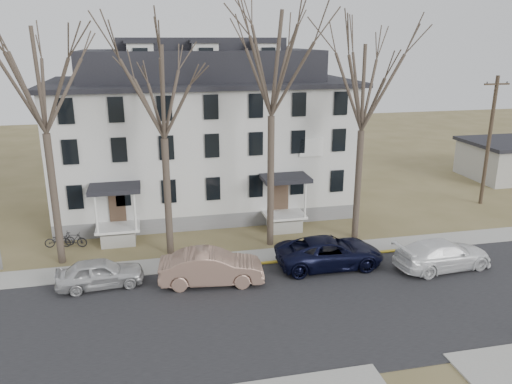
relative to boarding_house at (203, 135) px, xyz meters
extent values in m
plane|color=olive|center=(2.00, -17.95, -5.38)|extent=(120.00, 120.00, 0.00)
cube|color=#27272A|center=(2.00, -15.95, -5.38)|extent=(120.00, 10.00, 0.04)
cube|color=#A09F97|center=(2.00, -9.95, -5.38)|extent=(120.00, 2.00, 0.08)
cube|color=gold|center=(7.00, -10.85, -5.38)|extent=(14.00, 0.25, 0.06)
cube|color=slate|center=(0.00, 0.05, -4.88)|extent=(20.00, 10.00, 1.00)
cube|color=silver|center=(0.00, 0.05, -0.38)|extent=(20.00, 10.00, 8.00)
cube|color=black|center=(0.00, 0.05, 3.72)|extent=(20.80, 10.80, 0.30)
cube|color=black|center=(0.00, 0.05, 4.87)|extent=(16.00, 7.00, 2.00)
cube|color=black|center=(0.00, 0.05, 6.27)|extent=(11.00, 4.50, 0.80)
cube|color=white|center=(-6.00, -5.91, -4.38)|extent=(2.60, 2.00, 0.16)
cube|color=white|center=(4.50, -5.91, -4.38)|extent=(2.60, 2.00, 0.16)
cube|color=white|center=(6.50, -5.03, -0.18)|extent=(1.60, 0.08, 1.20)
cylinder|color=#473B31|center=(-9.00, -8.15, -1.74)|extent=(0.40, 0.40, 7.28)
cylinder|color=#473B31|center=(-3.00, -8.15, -2.00)|extent=(0.40, 0.40, 6.76)
cylinder|color=#473B31|center=(3.00, -8.15, -1.48)|extent=(0.40, 0.40, 7.80)
cylinder|color=#473B31|center=(8.50, -8.15, -2.00)|extent=(0.40, 0.40, 6.76)
cylinder|color=#3D3023|center=(20.50, -3.95, -0.63)|extent=(0.28, 0.28, 9.50)
cube|color=#3D3023|center=(20.50, -3.95, 3.52)|extent=(2.00, 0.12, 0.12)
imported|color=silver|center=(-6.64, -11.65, -4.65)|extent=(4.39, 2.06, 1.45)
imported|color=#93705F|center=(-1.14, -12.47, -4.51)|extent=(5.42, 2.41, 1.73)
imported|color=black|center=(5.41, -11.87, -4.57)|extent=(5.90, 2.80, 1.63)
imported|color=white|center=(11.33, -13.40, -4.59)|extent=(5.60, 2.71, 1.57)
imported|color=black|center=(-9.43, -5.90, -4.93)|extent=(1.74, 0.73, 0.89)
imported|color=black|center=(-8.59, -6.18, -4.90)|extent=(1.64, 0.77, 0.95)
camera|label=1|loc=(-3.84, -35.41, 6.62)|focal=35.00mm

